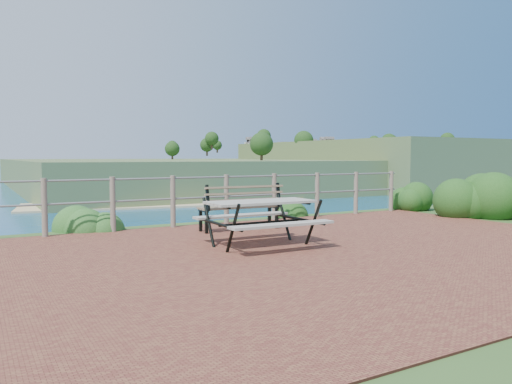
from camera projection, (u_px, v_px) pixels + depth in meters
ground at (328, 251)px, 7.32m from camera, size 10.00×7.00×0.12m
safety_railing at (226, 196)px, 10.17m from camera, size 9.40×0.10×1.00m
distant_bay at (349, 162)px, 268.66m from camera, size 290.00×232.36×24.00m
picnic_table at (261, 218)px, 7.61m from camera, size 1.65×1.42×0.69m
park_bench at (239, 200)px, 9.26m from camera, size 1.56×0.46×0.87m
shrub_right_front at (472, 217)px, 11.42m from camera, size 1.26×1.26×1.80m
shrub_right_edge at (406, 210)px, 12.98m from camera, size 0.94×0.94×1.35m
shrub_lip_west at (92, 230)px, 9.39m from camera, size 0.89×0.89×0.67m
shrub_lip_east at (288, 217)px, 11.43m from camera, size 0.78×0.78×0.53m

